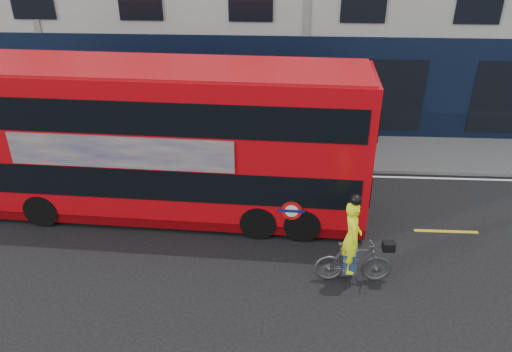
{
  "coord_description": "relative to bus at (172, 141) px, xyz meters",
  "views": [
    {
      "loc": [
        -0.76,
        -10.55,
        8.17
      ],
      "look_at": [
        -1.49,
        2.27,
        1.22
      ],
      "focal_mm": 35.0,
      "sensor_mm": 36.0,
      "label": 1
    }
  ],
  "objects": [
    {
      "name": "kerb",
      "position": [
        3.87,
        2.8,
        -2.24
      ],
      "size": [
        60.0,
        0.12,
        0.13
      ],
      "primitive_type": "cube",
      "color": "slate",
      "rests_on": "ground"
    },
    {
      "name": "bus",
      "position": [
        0.0,
        0.0,
        0.0
      ],
      "size": [
        11.25,
        3.02,
        4.49
      ],
      "rotation": [
        0.0,
        0.0,
        -0.04
      ],
      "color": "red",
      "rests_on": "ground"
    },
    {
      "name": "ground",
      "position": [
        3.87,
        -2.2,
        -2.3
      ],
      "size": [
        120.0,
        120.0,
        0.0
      ],
      "primitive_type": "plane",
      "color": "black",
      "rests_on": "ground"
    },
    {
      "name": "cyclist",
      "position": [
        4.9,
        -2.97,
        -1.48
      ],
      "size": [
        1.91,
        0.7,
        2.45
      ],
      "rotation": [
        0.0,
        0.0,
        0.03
      ],
      "color": "#484A4D",
      "rests_on": "ground"
    },
    {
      "name": "pavement",
      "position": [
        3.87,
        4.3,
        -2.24
      ],
      "size": [
        60.0,
        3.0,
        0.12
      ],
      "primitive_type": "cube",
      "color": "gray",
      "rests_on": "ground"
    },
    {
      "name": "lane_dashes",
      "position": [
        3.87,
        -0.7,
        -2.3
      ],
      "size": [
        58.0,
        0.12,
        0.01
      ],
      "primitive_type": null,
      "color": "gold",
      "rests_on": "ground"
    },
    {
      "name": "road_edge_line",
      "position": [
        3.87,
        2.5,
        -2.3
      ],
      "size": [
        58.0,
        0.1,
        0.01
      ],
      "primitive_type": "cube",
      "color": "silver",
      "rests_on": "ground"
    }
  ]
}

